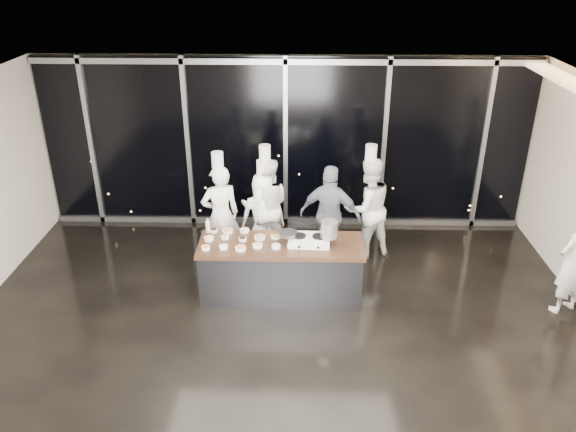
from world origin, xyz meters
The scene contains 15 objects.
ground centered at (0.00, 0.00, 0.00)m, with size 9.00×9.00×0.00m, color black.
room_shell centered at (0.18, 0.00, 2.25)m, with size 9.02×7.02×3.21m.
window_wall centered at (0.00, 3.43, 1.60)m, with size 8.90×0.11×3.20m.
demo_counter centered at (0.00, 0.90, 0.45)m, with size 2.46×0.86×0.90m.
stove centered at (0.42, 0.90, 0.96)m, with size 0.62×0.41×0.14m.
frying_pan centered at (0.10, 0.91, 1.06)m, with size 0.49×0.29×0.05m.
stock_pot centered at (0.71, 0.87, 1.16)m, with size 0.25×0.25×0.25m, color #ADACAF.
prep_bowls centered at (-0.55, 0.96, 0.93)m, with size 1.41×0.72×0.05m.
squeeze_bottle centered at (-1.14, 1.24, 1.01)m, with size 0.07×0.07×0.24m.
chef_far_left centered at (-1.04, 1.90, 0.89)m, with size 0.74×0.62×1.97m.
chef_left centered at (-0.35, 2.16, 0.77)m, with size 0.79×0.57×1.74m.
chef_center centered at (-0.31, 2.25, 0.88)m, with size 0.89×0.71×1.97m.
guest centered at (0.78, 1.92, 0.87)m, with size 1.10×0.68×1.75m.
chef_right centered at (1.42, 2.22, 0.90)m, with size 1.06×0.96×2.01m.
chef_side centered at (4.20, 0.60, 0.83)m, with size 0.70×0.62×1.84m.
Camera 1 is at (0.28, -6.43, 4.92)m, focal length 35.00 mm.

